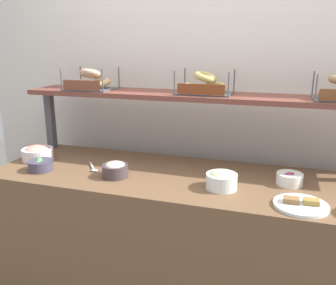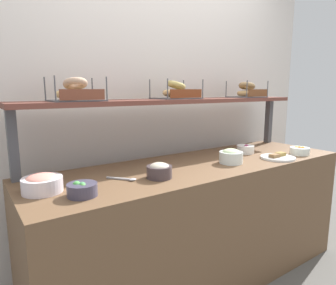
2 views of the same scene
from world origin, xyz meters
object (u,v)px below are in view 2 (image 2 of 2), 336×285
(bowl_fruit_salad, at_px, (300,151))
(bowl_scallion_spread, at_px, (231,156))
(serving_plate_white, at_px, (278,157))
(bagel_basket_plain, at_px, (76,93))
(bagel_basket_sesame, at_px, (176,92))
(bagel_basket_everything, at_px, (247,92))
(bowl_tuna_salad, at_px, (159,170))
(bowl_beet_salad, at_px, (245,149))
(serving_spoon_near_plate, at_px, (126,179))
(bowl_veggie_mix, at_px, (82,189))
(bowl_lox_spread, at_px, (42,183))

(bowl_fruit_salad, relative_size, bowl_scallion_spread, 0.90)
(serving_plate_white, xyz_separation_m, bagel_basket_plain, (-1.31, 0.46, 0.47))
(bagel_basket_sesame, bearing_deg, bagel_basket_everything, -1.86)
(bowl_fruit_salad, height_order, serving_plate_white, bowl_fruit_salad)
(bowl_scallion_spread, xyz_separation_m, serving_plate_white, (0.38, -0.10, -0.04))
(bowl_tuna_salad, height_order, bowl_scallion_spread, bowl_scallion_spread)
(bagel_basket_everything, bearing_deg, bowl_scallion_spread, -146.60)
(bagel_basket_everything, bearing_deg, bagel_basket_sesame, 178.14)
(bagel_basket_sesame, relative_size, bagel_basket_everything, 1.15)
(bagel_basket_plain, bearing_deg, bowl_beet_salad, -8.92)
(serving_spoon_near_plate, xyz_separation_m, bagel_basket_everything, (1.32, 0.31, 0.47))
(bowl_beet_salad, bearing_deg, serving_spoon_near_plate, -174.47)
(bowl_veggie_mix, distance_m, bagel_basket_everything, 1.72)
(bowl_tuna_salad, relative_size, bagel_basket_plain, 0.48)
(bowl_lox_spread, height_order, bagel_basket_everything, bagel_basket_everything)
(bowl_veggie_mix, distance_m, bowl_scallion_spread, 1.06)
(bagel_basket_plain, height_order, bagel_basket_sesame, bagel_basket_plain)
(bowl_veggie_mix, bearing_deg, bowl_beet_salad, 8.76)
(bowl_fruit_salad, xyz_separation_m, bagel_basket_plain, (-1.57, 0.47, 0.45))
(bowl_fruit_salad, xyz_separation_m, bagel_basket_sesame, (-0.82, 0.50, 0.45))
(bowl_beet_salad, height_order, serving_spoon_near_plate, bowl_beet_salad)
(bagel_basket_sesame, bearing_deg, bowl_scallion_spread, -64.65)
(bowl_beet_salad, height_order, serving_plate_white, bowl_beet_salad)
(bowl_tuna_salad, xyz_separation_m, bowl_fruit_salad, (1.23, -0.10, -0.01))
(serving_plate_white, xyz_separation_m, bagel_basket_everything, (0.17, 0.46, 0.47))
(bagel_basket_sesame, height_order, bagel_basket_everything, same)
(bowl_lox_spread, bearing_deg, bowl_veggie_mix, -48.89)
(bowl_tuna_salad, bearing_deg, serving_spoon_near_plate, 159.11)
(bowl_lox_spread, bearing_deg, bowl_fruit_salad, -6.88)
(bagel_basket_plain, bearing_deg, serving_plate_white, -19.34)
(bowl_scallion_spread, bearing_deg, bowl_tuna_salad, -178.73)
(bowl_fruit_salad, distance_m, serving_plate_white, 0.26)
(bowl_lox_spread, bearing_deg, bagel_basket_sesame, 15.30)
(bowl_fruit_salad, height_order, bowl_veggie_mix, bowl_veggie_mix)
(bowl_veggie_mix, distance_m, bagel_basket_sesame, 1.07)
(bowl_fruit_salad, xyz_separation_m, serving_spoon_near_plate, (-1.41, 0.17, -0.02))
(bowl_fruit_salad, height_order, bowl_scallion_spread, bowl_scallion_spread)
(bowl_fruit_salad, height_order, serving_spoon_near_plate, bowl_fruit_salad)
(bowl_lox_spread, bearing_deg, bowl_tuna_salad, -11.54)
(bagel_basket_everything, bearing_deg, bowl_lox_spread, -171.75)
(serving_plate_white, bearing_deg, bowl_fruit_salad, -2.29)
(bowl_lox_spread, relative_size, bagel_basket_sesame, 0.60)
(serving_spoon_near_plate, distance_m, bagel_basket_everything, 1.44)
(bowl_lox_spread, relative_size, bowl_scallion_spread, 1.21)
(bowl_fruit_salad, bearing_deg, bowl_lox_spread, 173.12)
(bowl_tuna_salad, relative_size, bowl_beet_salad, 1.07)
(bowl_scallion_spread, bearing_deg, bowl_beet_salad, 25.84)
(bowl_beet_salad, relative_size, bowl_lox_spread, 0.70)
(bowl_fruit_salad, distance_m, bagel_basket_plain, 1.70)
(bowl_fruit_salad, height_order, bagel_basket_everything, bagel_basket_everything)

